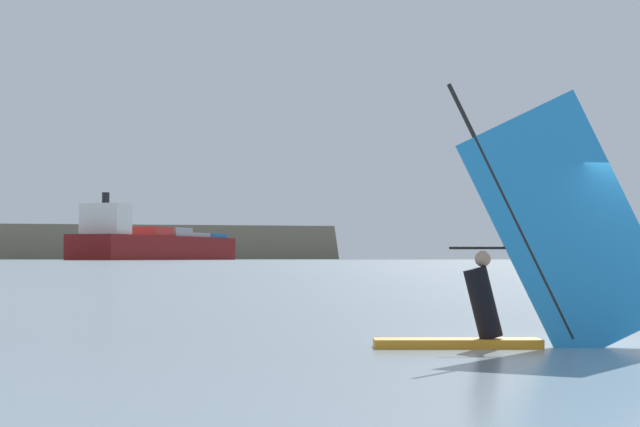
# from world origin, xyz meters

# --- Properties ---
(ground_plane) EXTENTS (4000.00, 4000.00, 0.00)m
(ground_plane) POSITION_xyz_m (0.00, 0.00, 0.00)
(ground_plane) COLOR gray
(windsurfer) EXTENTS (3.89, 2.03, 3.84)m
(windsurfer) POSITION_xyz_m (-2.02, -0.04, 1.02)
(windsurfer) COLOR orange
(windsurfer) RESTS_ON ground_plane
(cargo_ship) EXTENTS (130.09, 126.90, 36.41)m
(cargo_ship) POSITION_xyz_m (195.64, 651.74, 9.20)
(cargo_ship) COLOR maroon
(cargo_ship) RESTS_ON ground_plane
(distant_headland) EXTENTS (1192.87, 588.41, 28.02)m
(distant_headland) POSITION_xyz_m (400.93, 1089.18, 14.01)
(distant_headland) COLOR #756B56
(distant_headland) RESTS_ON ground_plane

